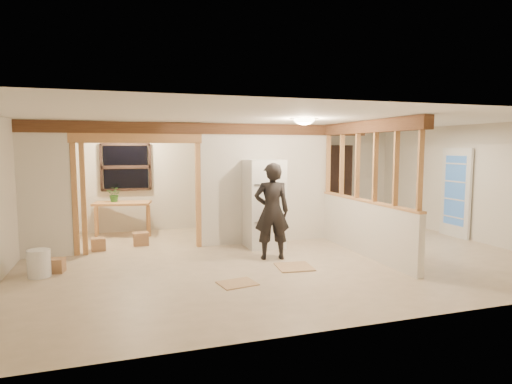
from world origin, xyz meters
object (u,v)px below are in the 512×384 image
object	(u,v)px
work_table	(123,219)
bookshelf	(332,184)
woman	(272,211)
shop_vac	(53,229)
refrigerator	(264,203)

from	to	relation	value
work_table	bookshelf	bearing A→B (deg)	14.44
woman	bookshelf	xyz separation A→B (m)	(2.86, 3.18, 0.16)
shop_vac	bookshelf	xyz separation A→B (m)	(6.80, 0.65, 0.73)
woman	work_table	world-z (taller)	woman
woman	work_table	bearing A→B (deg)	-38.11
woman	bookshelf	bearing A→B (deg)	-120.79
refrigerator	woman	size ratio (longest dim) A/B	1.01
woman	refrigerator	bearing A→B (deg)	-89.30
work_table	shop_vac	distance (m)	1.46
shop_vac	bookshelf	bearing A→B (deg)	5.44
woman	work_table	size ratio (longest dim) A/B	1.41
woman	shop_vac	distance (m)	4.72
refrigerator	shop_vac	bearing A→B (deg)	159.10
refrigerator	work_table	size ratio (longest dim) A/B	1.43
refrigerator	bookshelf	bearing A→B (deg)	39.61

